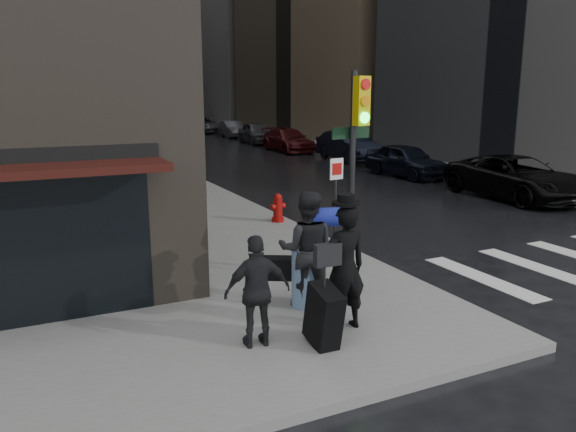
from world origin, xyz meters
name	(u,v)px	position (x,y,z in m)	size (l,w,h in m)	color
ground	(366,326)	(0.00, 0.00, 0.00)	(140.00, 140.00, 0.00)	black
sidewalk_left	(110,155)	(0.00, 27.00, 0.07)	(4.00, 50.00, 0.15)	slate
sidewalk_right	(313,145)	(13.50, 27.00, 0.07)	(3.00, 50.00, 0.15)	slate
bldg_right_far	(284,17)	(26.00, 58.00, 12.50)	(22.00, 20.00, 25.00)	slate
man_overcoat	(340,275)	(-0.67, -0.27, 1.05)	(1.13, 1.07, 2.15)	black
man_jeans	(306,249)	(-0.63, 0.90, 1.15)	(1.34, 1.25, 2.00)	black
man_greycoat	(257,291)	(-1.97, -0.17, 0.97)	(1.00, 0.51, 1.64)	black
traffic_light	(354,148)	(0.84, 1.81, 2.71)	(0.99, 0.51, 3.97)	black
fire_hydrant	(278,209)	(1.58, 6.87, 0.51)	(0.46, 0.35, 0.80)	#950B09
parked_car_0	(516,177)	(10.96, 7.06, 0.75)	(2.50, 5.43, 1.51)	black
parked_car_1	(406,160)	(10.65, 12.98, 0.73)	(1.73, 4.31, 1.47)	black
parked_car_2	(349,146)	(11.36, 18.89, 0.82)	(1.73, 4.95, 1.63)	black
parked_car_3	(288,140)	(10.54, 24.81, 0.71)	(1.99, 4.89, 1.42)	#420D0F
parked_car_4	(257,133)	(10.85, 30.72, 0.78)	(1.84, 4.57, 1.56)	#424348
parked_car_5	(232,129)	(11.14, 36.64, 0.66)	(1.40, 4.02, 1.33)	#404045
parked_car_6	(205,125)	(10.68, 42.55, 0.71)	(2.34, 5.08, 1.41)	#45454A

